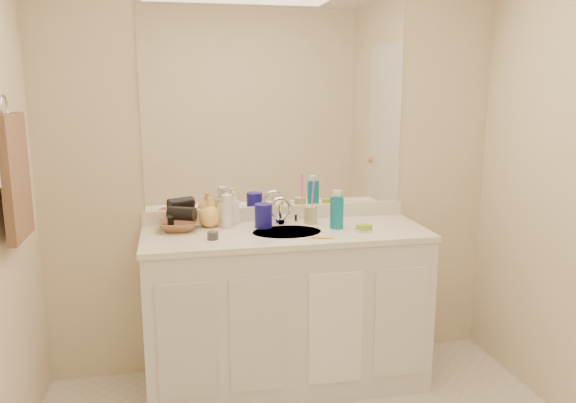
% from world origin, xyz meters
% --- Properties ---
extents(wall_back, '(2.60, 0.02, 2.40)m').
position_xyz_m(wall_back, '(0.00, 1.30, 1.20)').
color(wall_back, beige).
rests_on(wall_back, floor).
extents(vanity_cabinet, '(1.50, 0.55, 0.85)m').
position_xyz_m(vanity_cabinet, '(0.00, 1.02, 0.42)').
color(vanity_cabinet, white).
rests_on(vanity_cabinet, floor).
extents(countertop, '(1.52, 0.57, 0.03)m').
position_xyz_m(countertop, '(0.00, 1.02, 0.86)').
color(countertop, white).
rests_on(countertop, vanity_cabinet).
extents(backsplash, '(1.52, 0.03, 0.08)m').
position_xyz_m(backsplash, '(0.00, 1.29, 0.92)').
color(backsplash, silver).
rests_on(backsplash, countertop).
extents(sink_basin, '(0.37, 0.37, 0.02)m').
position_xyz_m(sink_basin, '(0.00, 1.00, 0.87)').
color(sink_basin, silver).
rests_on(sink_basin, countertop).
extents(faucet, '(0.02, 0.02, 0.11)m').
position_xyz_m(faucet, '(0.00, 1.18, 0.94)').
color(faucet, silver).
rests_on(faucet, countertop).
extents(mirror, '(1.48, 0.01, 1.20)m').
position_xyz_m(mirror, '(0.00, 1.29, 1.56)').
color(mirror, white).
rests_on(mirror, wall_back).
extents(blue_mug, '(0.12, 0.12, 0.13)m').
position_xyz_m(blue_mug, '(-0.11, 1.12, 0.95)').
color(blue_mug, navy).
rests_on(blue_mug, countertop).
extents(tan_cup, '(0.08, 0.08, 0.10)m').
position_xyz_m(tan_cup, '(0.17, 1.16, 0.93)').
color(tan_cup, '#C0B987').
rests_on(tan_cup, countertop).
extents(toothbrush, '(0.02, 0.04, 0.19)m').
position_xyz_m(toothbrush, '(0.18, 1.16, 1.03)').
color(toothbrush, '#FF43BD').
rests_on(toothbrush, tan_cup).
extents(mouthwash_bottle, '(0.09, 0.09, 0.17)m').
position_xyz_m(mouthwash_bottle, '(0.28, 1.03, 0.97)').
color(mouthwash_bottle, '#0C7798').
rests_on(mouthwash_bottle, countertop).
extents(soap_dish, '(0.10, 0.09, 0.01)m').
position_xyz_m(soap_dish, '(0.40, 0.93, 0.89)').
color(soap_dish, silver).
rests_on(soap_dish, countertop).
extents(green_soap, '(0.08, 0.07, 0.03)m').
position_xyz_m(green_soap, '(0.40, 0.93, 0.90)').
color(green_soap, '#97BE2E').
rests_on(green_soap, soap_dish).
extents(orange_comb, '(0.11, 0.05, 0.00)m').
position_xyz_m(orange_comb, '(0.15, 0.84, 0.88)').
color(orange_comb, orange).
rests_on(orange_comb, countertop).
extents(dark_jar, '(0.07, 0.07, 0.04)m').
position_xyz_m(dark_jar, '(-0.40, 0.93, 0.90)').
color(dark_jar, '#3A3B42').
rests_on(dark_jar, countertop).
extents(extra_white_bottle, '(0.07, 0.07, 0.18)m').
position_xyz_m(extra_white_bottle, '(-0.30, 1.16, 0.97)').
color(extra_white_bottle, white).
rests_on(extra_white_bottle, countertop).
extents(soap_bottle_white, '(0.08, 0.08, 0.18)m').
position_xyz_m(soap_bottle_white, '(-0.26, 1.24, 0.97)').
color(soap_bottle_white, white).
rests_on(soap_bottle_white, countertop).
extents(soap_bottle_cream, '(0.11, 0.11, 0.18)m').
position_xyz_m(soap_bottle_cream, '(-0.30, 1.21, 0.97)').
color(soap_bottle_cream, beige).
rests_on(soap_bottle_cream, countertop).
extents(soap_bottle_yellow, '(0.14, 0.14, 0.16)m').
position_xyz_m(soap_bottle_yellow, '(-0.39, 1.20, 0.96)').
color(soap_bottle_yellow, '#FAC561').
rests_on(soap_bottle_yellow, countertop).
extents(wicker_basket, '(0.23, 0.23, 0.05)m').
position_xyz_m(wicker_basket, '(-0.56, 1.15, 0.91)').
color(wicker_basket, brown).
rests_on(wicker_basket, countertop).
extents(hair_dryer, '(0.17, 0.13, 0.07)m').
position_xyz_m(hair_dryer, '(-0.54, 1.15, 0.97)').
color(hair_dryer, black).
rests_on(hair_dryer, wicker_basket).
extents(towel_ring, '(0.01, 0.11, 0.11)m').
position_xyz_m(towel_ring, '(-1.27, 0.77, 1.55)').
color(towel_ring, silver).
rests_on(towel_ring, wall_left).
extents(hand_towel, '(0.04, 0.32, 0.55)m').
position_xyz_m(hand_towel, '(-1.25, 0.77, 1.25)').
color(hand_towel, brown).
rests_on(hand_towel, towel_ring).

